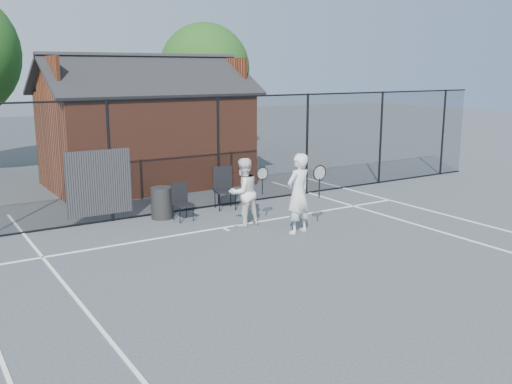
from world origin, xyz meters
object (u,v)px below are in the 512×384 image
player_front (298,193)px  chair_right (225,189)px  clubhouse (146,135)px  player_back (243,192)px  waste_bin (162,203)px  chair_left (183,203)px

player_front → chair_right: bearing=95.9°
clubhouse → chair_right: size_ratio=5.87×
player_back → waste_bin: bearing=129.5°
chair_left → chair_right: chair_right is taller
player_front → waste_bin: 3.63m
clubhouse → waste_bin: (-1.35, -4.40, -1.21)m
clubhouse → chair_left: (-1.00, -4.90, -1.15)m
player_front → chair_left: bearing=126.5°
chair_right → chair_left: bearing=-148.5°
clubhouse → chair_right: clubhouse is taller
clubhouse → chair_left: 5.13m
clubhouse → player_front: size_ratio=3.51×
chair_right → player_back: bearing=-91.7°
player_front → player_back: size_ratio=1.13×
waste_bin → player_back: bearing=-50.5°
player_front → chair_right: size_ratio=1.67×
player_back → chair_right: bearing=75.6°
waste_bin → player_front: bearing=-53.8°
chair_right → waste_bin: (-1.82, 0.00, -0.15)m
player_front → clubhouse: bearing=96.0°
player_front → player_back: (-0.73, 1.21, -0.11)m
player_back → chair_left: (-1.04, 1.18, -0.37)m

